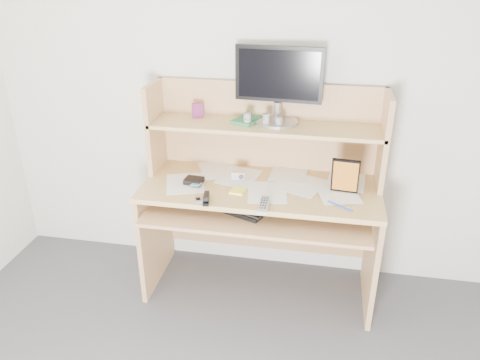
% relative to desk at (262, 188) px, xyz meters
% --- Properties ---
extents(back_wall, '(3.60, 0.04, 2.50)m').
position_rel_desk_xyz_m(back_wall, '(0.00, 0.24, 0.56)').
color(back_wall, beige).
rests_on(back_wall, floor).
extents(desk, '(1.40, 0.70, 1.30)m').
position_rel_desk_xyz_m(desk, '(0.00, 0.00, 0.00)').
color(desk, tan).
rests_on(desk, floor).
extents(paper_clutter, '(1.32, 0.54, 0.01)m').
position_rel_desk_xyz_m(paper_clutter, '(0.00, -0.08, 0.06)').
color(paper_clutter, silver).
rests_on(paper_clutter, desk).
extents(keyboard, '(0.53, 0.36, 0.03)m').
position_rel_desk_xyz_m(keyboard, '(-0.18, -0.17, -0.03)').
color(keyboard, black).
rests_on(keyboard, desk).
extents(tv_remote, '(0.06, 0.19, 0.02)m').
position_rel_desk_xyz_m(tv_remote, '(0.05, -0.34, 0.07)').
color(tv_remote, '#AAAAA5').
rests_on(tv_remote, paper_clutter).
extents(flip_phone, '(0.07, 0.09, 0.02)m').
position_rel_desk_xyz_m(flip_phone, '(-0.31, -0.34, 0.07)').
color(flip_phone, '#A9A8AB').
rests_on(flip_phone, paper_clutter).
extents(stapler, '(0.06, 0.13, 0.04)m').
position_rel_desk_xyz_m(stapler, '(-0.27, -0.33, 0.08)').
color(stapler, black).
rests_on(stapler, paper_clutter).
extents(wallet, '(0.11, 0.10, 0.03)m').
position_rel_desk_xyz_m(wallet, '(-0.40, -0.12, 0.08)').
color(wallet, black).
rests_on(wallet, paper_clutter).
extents(sticky_note_pad, '(0.09, 0.09, 0.01)m').
position_rel_desk_xyz_m(sticky_note_pad, '(-0.12, -0.18, 0.06)').
color(sticky_note_pad, yellow).
rests_on(sticky_note_pad, desk).
extents(digital_camera, '(0.08, 0.04, 0.05)m').
position_rel_desk_xyz_m(digital_camera, '(-0.15, -0.03, 0.09)').
color(digital_camera, silver).
rests_on(digital_camera, paper_clutter).
extents(game_case, '(0.15, 0.03, 0.22)m').
position_rel_desk_xyz_m(game_case, '(0.48, -0.10, 0.17)').
color(game_case, black).
rests_on(game_case, paper_clutter).
extents(blue_pen, '(0.13, 0.10, 0.01)m').
position_rel_desk_xyz_m(blue_pen, '(0.46, -0.27, 0.07)').
color(blue_pen, '#183AB9').
rests_on(blue_pen, paper_clutter).
extents(card_box, '(0.07, 0.05, 0.09)m').
position_rel_desk_xyz_m(card_box, '(-0.43, 0.12, 0.43)').
color(card_box, '#A7161E').
rests_on(card_box, desk).
extents(shelf_book, '(0.19, 0.22, 0.02)m').
position_rel_desk_xyz_m(shelf_book, '(-0.12, 0.11, 0.40)').
color(shelf_book, '#327D3E').
rests_on(shelf_book, desk).
extents(chip_stack_a, '(0.05, 0.05, 0.06)m').
position_rel_desk_xyz_m(chip_stack_a, '(0.08, 0.05, 0.42)').
color(chip_stack_a, black).
rests_on(chip_stack_a, desk).
extents(chip_stack_b, '(0.05, 0.05, 0.07)m').
position_rel_desk_xyz_m(chip_stack_b, '(-0.10, 0.05, 0.42)').
color(chip_stack_b, silver).
rests_on(chip_stack_b, desk).
extents(chip_stack_c, '(0.05, 0.05, 0.05)m').
position_rel_desk_xyz_m(chip_stack_c, '(-0.11, 0.09, 0.41)').
color(chip_stack_c, black).
rests_on(chip_stack_c, desk).
extents(chip_stack_d, '(0.05, 0.05, 0.07)m').
position_rel_desk_xyz_m(chip_stack_d, '(0.01, 0.05, 0.42)').
color(chip_stack_d, white).
rests_on(chip_stack_d, desk).
extents(monitor, '(0.51, 0.26, 0.44)m').
position_rel_desk_xyz_m(monitor, '(0.06, 0.14, 0.62)').
color(monitor, '#9F9FA4').
rests_on(monitor, desk).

